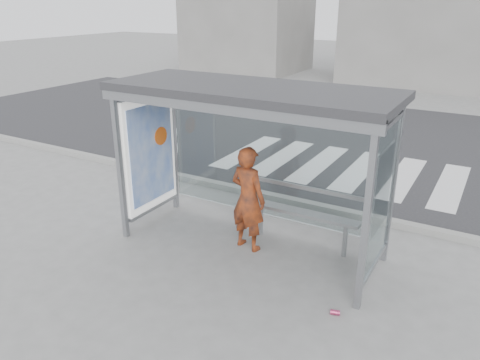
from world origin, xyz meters
name	(u,v)px	position (x,y,z in m)	size (l,w,h in m)	color
ground	(249,247)	(0.00, 0.00, 0.00)	(80.00, 80.00, 0.00)	slate
road	(367,141)	(0.00, 7.00, 0.00)	(30.00, 10.00, 0.01)	#272729
curb	(297,202)	(0.00, 1.95, 0.06)	(30.00, 0.18, 0.12)	gray
crosswalk	(339,167)	(0.00, 4.50, 0.00)	(5.55, 3.00, 0.00)	silver
bus_shelter	(230,125)	(-0.37, 0.06, 1.98)	(4.25, 1.65, 2.62)	gray
building_left	(248,14)	(-10.00, 18.00, 3.00)	(6.00, 5.00, 6.00)	slate
building_center	(439,29)	(0.00, 18.00, 2.50)	(8.00, 5.00, 5.00)	slate
person	(248,199)	(-0.02, 0.00, 0.85)	(0.62, 0.41, 1.71)	#DA5F14
bench	(302,212)	(0.69, 0.52, 0.58)	(1.89, 0.30, 0.98)	gray
soda_can	(335,312)	(1.80, -0.98, 0.03)	(0.07, 0.07, 0.12)	#CA3B6B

